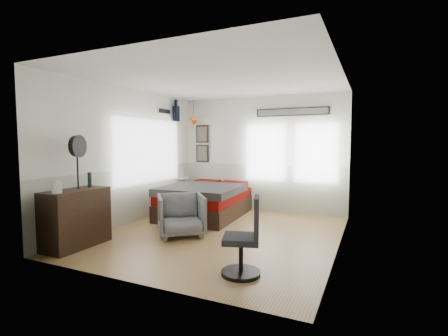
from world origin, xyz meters
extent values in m
cube|color=olive|center=(0.00, 0.00, -0.01)|extent=(4.00, 4.50, 0.01)
cube|color=silver|center=(0.00, 2.25, 1.35)|extent=(4.00, 0.02, 2.70)
cube|color=silver|center=(0.00, -2.25, 1.35)|extent=(4.00, 0.02, 2.70)
cube|color=silver|center=(-2.00, 0.00, 1.35)|extent=(0.02, 4.50, 2.70)
cube|color=silver|center=(2.00, 0.00, 1.35)|extent=(0.02, 4.50, 2.70)
cube|color=white|center=(0.00, 0.00, 2.70)|extent=(4.00, 4.50, 0.02)
cube|color=#B8BDAD|center=(0.00, 2.24, 0.55)|extent=(4.00, 0.01, 1.10)
cube|color=#B8BDAD|center=(-1.99, 0.00, 0.55)|extent=(0.01, 4.50, 1.10)
cube|color=#B8BDAD|center=(1.99, 0.00, 0.55)|extent=(0.01, 4.50, 1.10)
cube|color=silver|center=(-1.96, 0.55, 1.45)|extent=(0.03, 2.20, 1.35)
cube|color=silver|center=(0.15, 2.21, 1.40)|extent=(0.95, 0.03, 1.30)
cube|color=silver|center=(1.30, 2.21, 1.40)|extent=(0.95, 0.03, 1.30)
cube|color=black|center=(-1.55, 2.21, 1.35)|extent=(0.35, 0.03, 0.45)
cube|color=black|center=(-1.55, 2.21, 1.85)|extent=(0.35, 0.03, 0.45)
cube|color=#7F7259|center=(-1.55, 2.20, 1.35)|extent=(0.27, 0.01, 0.37)
cube|color=#7F7259|center=(-1.55, 2.20, 1.85)|extent=(0.27, 0.01, 0.37)
cube|color=black|center=(0.75, 2.21, 2.32)|extent=(1.65, 0.03, 0.18)
cube|color=gray|center=(0.75, 2.20, 2.32)|extent=(1.58, 0.01, 0.13)
cube|color=white|center=(-1.97, 1.15, 2.35)|extent=(0.02, 0.48, 0.14)
sphere|color=red|center=(-1.65, 1.95, 2.18)|extent=(0.20, 0.20, 0.20)
cube|color=#331E12|center=(-0.90, 1.20, 0.17)|extent=(1.63, 2.25, 0.35)
cube|color=maroon|center=(-0.90, 1.20, 0.44)|extent=(1.59, 2.21, 0.20)
cube|color=#3F3F3F|center=(-0.90, 0.96, 0.62)|extent=(1.66, 1.70, 0.15)
cube|color=maroon|center=(-1.26, 2.06, 0.62)|extent=(0.62, 0.40, 0.15)
cube|color=maroon|center=(-0.54, 2.06, 0.62)|extent=(0.62, 0.40, 0.15)
cube|color=#331E12|center=(-1.74, -1.57, 0.45)|extent=(0.48, 1.00, 0.90)
imported|color=slate|center=(-0.58, -0.36, 0.36)|extent=(1.11, 1.11, 0.73)
cube|color=#331E12|center=(-0.44, 2.04, 0.23)|extent=(0.47, 0.38, 0.46)
cylinder|color=black|center=(1.01, -1.51, 0.02)|extent=(0.49, 0.49, 0.05)
cylinder|color=black|center=(1.01, -1.51, 0.23)|extent=(0.06, 0.06, 0.38)
cube|color=#2A2A2F|center=(1.01, -1.51, 0.45)|extent=(0.54, 0.54, 0.08)
cube|color=#2A2A2F|center=(1.19, -1.45, 0.73)|extent=(0.18, 0.39, 0.49)
cylinder|color=silver|center=(-1.66, -1.95, 0.99)|extent=(0.14, 0.14, 0.18)
cube|color=silver|center=(-1.58, -1.95, 1.00)|extent=(0.02, 0.02, 0.11)
cylinder|color=black|center=(-1.73, -1.29, 1.02)|extent=(0.06, 0.06, 0.25)
cylinder|color=black|center=(-1.71, -1.53, 1.23)|extent=(0.03, 0.03, 0.65)
cylinder|color=black|center=(-1.71, -1.53, 1.57)|extent=(0.14, 0.33, 0.33)
cylinder|color=black|center=(-1.67, -1.53, 1.57)|extent=(0.10, 0.34, 0.35)
cube|color=black|center=(-0.44, 2.04, 0.54)|extent=(0.29, 0.19, 0.17)
camera|label=1|loc=(2.44, -5.12, 1.62)|focal=26.00mm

